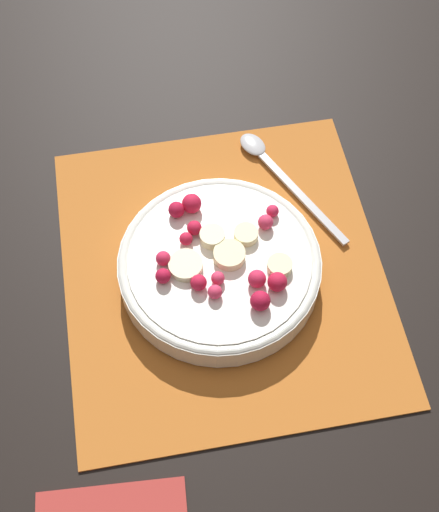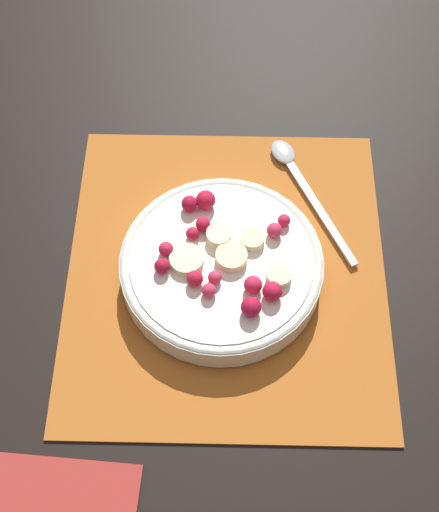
{
  "view_description": "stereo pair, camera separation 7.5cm",
  "coord_description": "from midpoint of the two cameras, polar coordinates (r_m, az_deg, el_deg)",
  "views": [
    {
      "loc": [
        -0.39,
        0.07,
        0.7
      ],
      "look_at": [
        -0.01,
        0.01,
        0.05
      ],
      "focal_mm": 50.0,
      "sensor_mm": 36.0,
      "label": 1
    },
    {
      "loc": [
        -0.39,
        -0.0,
        0.7
      ],
      "look_at": [
        -0.01,
        0.01,
        0.05
      ],
      "focal_mm": 50.0,
      "sensor_mm": 36.0,
      "label": 2
    }
  ],
  "objects": [
    {
      "name": "fruit_bowl",
      "position": [
        0.77,
        -2.77,
        -0.99
      ],
      "size": [
        0.22,
        0.22,
        0.06
      ],
      "color": "silver",
      "rests_on": "placemat"
    },
    {
      "name": "spoon",
      "position": [
        0.87,
        1.81,
        7.03
      ],
      "size": [
        0.18,
        0.1,
        0.01
      ],
      "rotation": [
        0.0,
        0.0,
        6.73
      ],
      "color": "#B2B2B7",
      "rests_on": "placemat"
    },
    {
      "name": "ground_plane",
      "position": [
        0.8,
        -2.39,
        -1.46
      ],
      "size": [
        3.0,
        3.0,
        0.0
      ],
      "primitive_type": "plane",
      "color": "black"
    },
    {
      "name": "placemat",
      "position": [
        0.79,
        -2.39,
        -1.36
      ],
      "size": [
        0.39,
        0.35,
        0.01
      ],
      "color": "#B26023",
      "rests_on": "ground_plane"
    }
  ]
}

